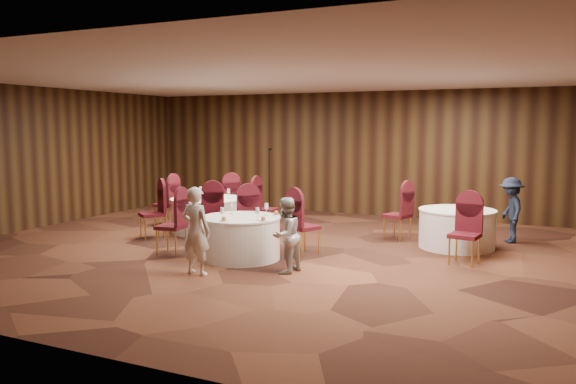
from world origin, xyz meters
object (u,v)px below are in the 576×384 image
at_px(table_left, 208,215).
at_px(mic_stand, 269,196).
at_px(table_main, 241,237).
at_px(man_c, 511,210).
at_px(woman_b, 286,235).
at_px(woman_a, 196,231).
at_px(table_right, 457,228).

relative_size(table_left, mic_stand, 0.92).
relative_size(table_main, man_c, 1.07).
distance_m(mic_stand, woman_b, 5.60).
height_order(woman_a, woman_b, woman_a).
bearing_deg(woman_a, table_main, -91.25).
distance_m(table_right, man_c, 1.33).
bearing_deg(man_c, table_left, -93.94).
relative_size(table_left, table_right, 1.13).
relative_size(woman_b, man_c, 0.92).
height_order(table_main, table_right, same).
distance_m(table_right, woman_a, 5.04).
bearing_deg(woman_b, mic_stand, -140.21).
distance_m(table_right, mic_stand, 5.26).
height_order(table_left, woman_b, woman_b).
xyz_separation_m(mic_stand, woman_a, (1.50, -5.57, 0.16)).
relative_size(table_right, man_c, 1.10).
bearing_deg(woman_a, table_left, -56.18).
distance_m(table_left, table_right, 5.24).
xyz_separation_m(mic_stand, man_c, (5.81, -0.93, 0.13)).
distance_m(table_left, woman_b, 3.91).
bearing_deg(table_left, table_main, -45.34).
bearing_deg(table_left, mic_stand, 82.95).
distance_m(woman_a, man_c, 6.34).
height_order(table_main, table_left, same).
relative_size(table_main, mic_stand, 0.79).
xyz_separation_m(table_main, man_c, (4.20, 3.43, 0.28)).
xyz_separation_m(woman_b, man_c, (3.09, 3.97, 0.05)).
relative_size(table_main, table_left, 0.86).
bearing_deg(man_c, table_main, -68.49).
height_order(woman_a, man_c, woman_a).
bearing_deg(mic_stand, woman_a, -74.98).
bearing_deg(woman_b, table_main, -105.03).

